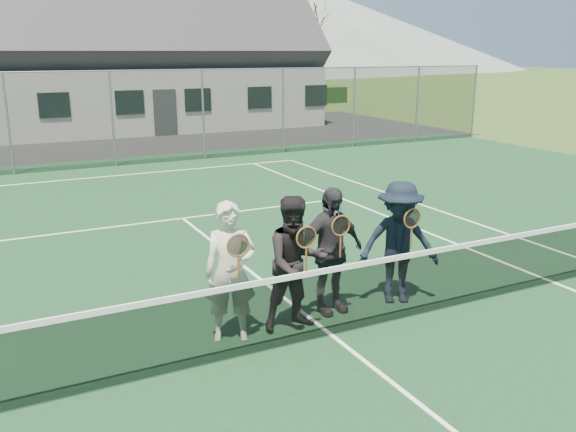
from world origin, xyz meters
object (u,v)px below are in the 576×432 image
tennis_net (332,298)px  player_b (296,263)px  player_d (399,243)px  clubhouse (149,42)px  player_a (231,272)px  player_c (330,251)px

tennis_net → player_b: player_b is taller
tennis_net → player_d: (1.44, 0.55, 0.38)m
clubhouse → player_a: (-5.18, -23.48, -3.07)m
player_a → player_b: (0.88, -0.08, -0.00)m
player_b → player_d: 1.74m
player_d → player_b: bearing=-176.1°
player_c → player_b: bearing=-158.8°
player_d → player_a: bearing=-179.2°
player_b → player_d: same height
tennis_net → clubhouse: clubhouse is taller
player_b → player_d: bearing=3.9°
player_b → tennis_net: bearing=-55.7°
clubhouse → player_c: bearing=-98.9°
player_a → player_d: (2.61, 0.03, -0.00)m
tennis_net → player_b: bearing=124.3°
player_a → player_d: size_ratio=1.00×
player_b → player_a: bearing=174.6°
player_a → player_d: 2.62m
clubhouse → player_b: size_ratio=8.67×
player_d → tennis_net: bearing=-159.0°
tennis_net → player_c: player_c is taller
tennis_net → clubhouse: bearing=80.5°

